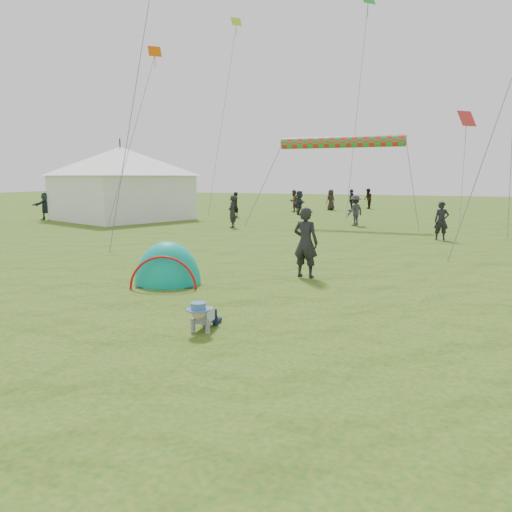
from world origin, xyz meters
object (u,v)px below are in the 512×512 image
at_px(standing_adult, 306,242).
at_px(popup_tent, 168,284).
at_px(crawling_toddler, 203,315).
at_px(event_marquee, 121,181).

bearing_deg(standing_adult, popup_tent, 43.37).
relative_size(crawling_toddler, popup_tent, 0.34).
relative_size(popup_tent, standing_adult, 1.15).
bearing_deg(popup_tent, event_marquee, 109.04).
bearing_deg(standing_adult, event_marquee, -32.29).
bearing_deg(crawling_toddler, popup_tent, 124.18).
distance_m(crawling_toddler, popup_tent, 4.20).
height_order(crawling_toddler, standing_adult, standing_adult).
bearing_deg(standing_adult, crawling_toddler, 94.13).
bearing_deg(crawling_toddler, event_marquee, 123.67).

